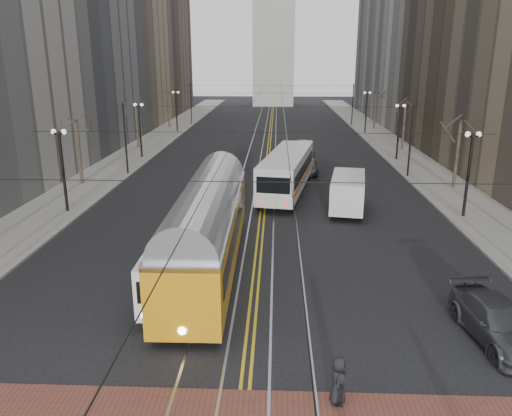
# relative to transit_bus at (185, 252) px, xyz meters

# --- Properties ---
(ground) EXTENTS (260.00, 260.00, 0.00)m
(ground) POSITION_rel_transit_bus_xyz_m (3.50, -7.65, -1.32)
(ground) COLOR black
(ground) RESTS_ON ground
(sidewalk_left) EXTENTS (5.00, 140.00, 0.15)m
(sidewalk_left) POSITION_rel_transit_bus_xyz_m (-11.50, 37.35, -1.25)
(sidewalk_left) COLOR gray
(sidewalk_left) RESTS_ON ground
(sidewalk_right) EXTENTS (5.00, 140.00, 0.15)m
(sidewalk_right) POSITION_rel_transit_bus_xyz_m (18.50, 37.35, -1.25)
(sidewalk_right) COLOR gray
(sidewalk_right) RESTS_ON ground
(streetcar_rails) EXTENTS (4.80, 130.00, 0.02)m
(streetcar_rails) POSITION_rel_transit_bus_xyz_m (3.50, 37.35, -1.32)
(streetcar_rails) COLOR gray
(streetcar_rails) RESTS_ON ground
(centre_lines) EXTENTS (0.42, 130.00, 0.01)m
(centre_lines) POSITION_rel_transit_bus_xyz_m (3.50, 37.35, -1.31)
(centre_lines) COLOR gold
(centre_lines) RESTS_ON ground
(building_left_far) EXTENTS (16.00, 20.00, 40.00)m
(building_left_far) POSITION_rel_transit_bus_xyz_m (-22.00, 78.35, 18.68)
(building_left_far) COLOR brown
(building_left_far) RESTS_ON ground
(building_right_far) EXTENTS (16.00, 20.00, 40.00)m
(building_right_far) POSITION_rel_transit_bus_xyz_m (29.00, 78.35, 18.68)
(building_right_far) COLOR slate
(building_right_far) RESTS_ON ground
(lamp_posts) EXTENTS (27.60, 57.20, 5.60)m
(lamp_posts) POSITION_rel_transit_bus_xyz_m (3.50, 21.10, 1.48)
(lamp_posts) COLOR black
(lamp_posts) RESTS_ON ground
(street_trees) EXTENTS (31.68, 53.28, 5.60)m
(street_trees) POSITION_rel_transit_bus_xyz_m (3.50, 27.60, 1.48)
(street_trees) COLOR #382D23
(street_trees) RESTS_ON ground
(trolley_wires) EXTENTS (25.96, 120.00, 6.60)m
(trolley_wires) POSITION_rel_transit_bus_xyz_m (3.50, 27.18, 2.45)
(trolley_wires) COLOR black
(trolley_wires) RESTS_ON ground
(transit_bus) EXTENTS (2.32, 10.61, 2.65)m
(transit_bus) POSITION_rel_transit_bus_xyz_m (0.00, 0.00, 0.00)
(transit_bus) COLOR white
(transit_bus) RESTS_ON ground
(streetcar) EXTENTS (3.03, 15.52, 3.65)m
(streetcar) POSITION_rel_transit_bus_xyz_m (1.00, 1.19, 0.50)
(streetcar) COLOR orange
(streetcar) RESTS_ON ground
(rear_bus) EXTENTS (4.81, 12.78, 3.26)m
(rear_bus) POSITION_rel_transit_bus_xyz_m (5.30, 16.35, 0.31)
(rear_bus) COLOR silver
(rear_bus) RESTS_ON ground
(cargo_van) EXTENTS (3.11, 6.04, 2.55)m
(cargo_van) POSITION_rel_transit_bus_xyz_m (9.48, 11.57, -0.05)
(cargo_van) COLOR silver
(cargo_van) RESTS_ON ground
(sedan_grey) EXTENTS (1.83, 4.16, 1.39)m
(sedan_grey) POSITION_rel_transit_bus_xyz_m (7.50, 23.59, -0.63)
(sedan_grey) COLOR #3E4246
(sedan_grey) RESTS_ON ground
(sedan_silver) EXTENTS (2.20, 5.04, 1.61)m
(sedan_silver) POSITION_rel_transit_bus_xyz_m (7.50, 32.67, -0.52)
(sedan_silver) COLOR #95979C
(sedan_silver) RESTS_ON ground
(sedan_parked) EXTENTS (2.65, 5.39, 1.51)m
(sedan_parked) POSITION_rel_transit_bus_xyz_m (13.00, -5.16, -0.57)
(sedan_parked) COLOR #3B3E43
(sedan_parked) RESTS_ON ground
(pedestrian_a) EXTENTS (0.63, 0.86, 1.62)m
(pedestrian_a) POSITION_rel_transit_bus_xyz_m (6.46, -9.15, -0.50)
(pedestrian_a) COLOR black
(pedestrian_a) RESTS_ON crosswalk_band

